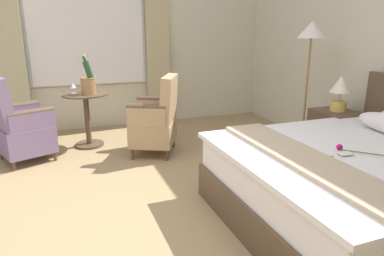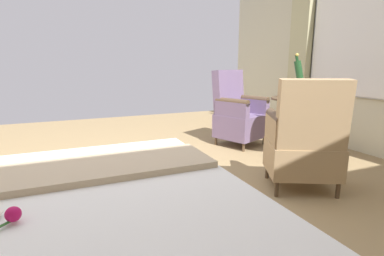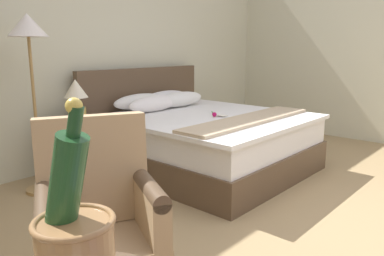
% 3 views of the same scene
% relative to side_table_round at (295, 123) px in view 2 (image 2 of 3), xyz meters
% --- Properties ---
extents(ground_plane, '(7.64, 7.64, 0.00)m').
position_rel_side_table_round_xyz_m(ground_plane, '(2.16, 0.16, -0.42)').
color(ground_plane, '#9A8057').
extents(wall_window_side, '(0.27, 5.85, 2.85)m').
position_rel_side_table_round_xyz_m(wall_window_side, '(-0.95, 0.16, 1.00)').
color(wall_window_side, beige).
rests_on(wall_window_side, ground).
extents(side_table_round, '(0.60, 0.60, 0.71)m').
position_rel_side_table_round_xyz_m(side_table_round, '(0.00, 0.00, 0.00)').
color(side_table_round, brown).
rests_on(side_table_round, ground).
extents(champagne_bucket, '(0.20, 0.20, 0.50)m').
position_rel_side_table_round_xyz_m(champagne_bucket, '(0.06, 0.05, 0.44)').
color(champagne_bucket, '#9C7045').
rests_on(champagne_bucket, side_table_round).
extents(wine_glass_near_bucket, '(0.08, 0.08, 0.15)m').
position_rel_side_table_round_xyz_m(wine_glass_near_bucket, '(-0.17, 0.04, 0.40)').
color(wine_glass_near_bucket, white).
rests_on(wine_glass_near_bucket, side_table_round).
extents(wine_glass_near_edge, '(0.08, 0.08, 0.14)m').
position_rel_side_table_round_xyz_m(wine_glass_near_edge, '(-0.04, -0.14, 0.39)').
color(wine_glass_near_edge, white).
rests_on(wine_glass_near_edge, side_table_round).
extents(armchair_by_window, '(0.75, 0.73, 0.98)m').
position_rel_side_table_round_xyz_m(armchair_by_window, '(0.61, 0.79, 0.02)').
color(armchair_by_window, brown).
rests_on(armchair_by_window, ground).
extents(armchair_facing_bed, '(0.73, 0.74, 1.02)m').
position_rel_side_table_round_xyz_m(armchair_facing_bed, '(0.31, -0.78, 0.00)').
color(armchair_facing_bed, brown).
rests_on(armchair_facing_bed, ground).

